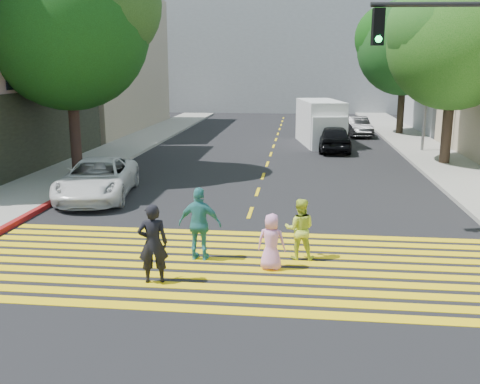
% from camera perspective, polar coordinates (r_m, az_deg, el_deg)
% --- Properties ---
extents(ground, '(120.00, 120.00, 0.00)m').
position_cam_1_polar(ground, '(11.82, -1.65, -9.97)').
color(ground, black).
extents(sidewalk_left, '(3.00, 40.00, 0.15)m').
position_cam_1_polar(sidewalk_left, '(34.56, -10.59, 5.41)').
color(sidewalk_left, gray).
rests_on(sidewalk_left, ground).
extents(sidewalk_right, '(3.00, 60.00, 0.15)m').
position_cam_1_polar(sidewalk_right, '(27.06, 21.22, 2.60)').
color(sidewalk_right, gray).
rests_on(sidewalk_right, ground).
extents(curb_red, '(0.20, 8.00, 0.16)m').
position_cam_1_polar(curb_red, '(19.31, -19.74, -1.26)').
color(curb_red, maroon).
rests_on(curb_red, ground).
extents(crosswalk, '(13.40, 5.30, 0.01)m').
position_cam_1_polar(crosswalk, '(12.99, -0.86, -7.74)').
color(crosswalk, yellow).
rests_on(crosswalk, ground).
extents(lane_line, '(0.12, 34.40, 0.01)m').
position_cam_1_polar(lane_line, '(33.61, 3.73, 5.27)').
color(lane_line, yellow).
rests_on(lane_line, ground).
extents(building_left_tan, '(12.00, 16.00, 10.00)m').
position_cam_1_polar(building_left_tan, '(42.54, -18.44, 13.06)').
color(building_left_tan, tan).
rests_on(building_left_tan, ground).
extents(backdrop_block, '(30.00, 8.00, 12.00)m').
position_cam_1_polar(backdrop_block, '(58.79, 5.07, 14.51)').
color(backdrop_block, gray).
rests_on(backdrop_block, ground).
extents(tree_left, '(7.39, 6.72, 9.70)m').
position_cam_1_polar(tree_left, '(24.16, -17.72, 17.12)').
color(tree_left, '#3B231D').
rests_on(tree_left, ground).
extents(tree_right_near, '(7.14, 6.79, 8.91)m').
position_cam_1_polar(tree_right_near, '(27.27, 22.12, 15.20)').
color(tree_right_near, '#382C1D').
rests_on(tree_right_near, ground).
extents(tree_right_far, '(8.14, 7.81, 9.22)m').
position_cam_1_polar(tree_right_far, '(38.71, 17.36, 15.00)').
color(tree_right_far, black).
rests_on(tree_right_far, ground).
extents(pedestrian_man, '(0.74, 0.58, 1.79)m').
position_cam_1_polar(pedestrian_man, '(11.85, -9.27, -5.45)').
color(pedestrian_man, black).
rests_on(pedestrian_man, ground).
extents(pedestrian_woman, '(0.75, 0.58, 1.53)m').
position_cam_1_polar(pedestrian_woman, '(13.23, 6.39, -3.94)').
color(pedestrian_woman, '#CBE140').
rests_on(pedestrian_woman, ground).
extents(pedestrian_child, '(0.70, 0.50, 1.35)m').
position_cam_1_polar(pedestrian_child, '(12.52, 3.37, -5.33)').
color(pedestrian_child, '#E08FC8').
rests_on(pedestrian_child, ground).
extents(pedestrian_extra, '(1.10, 0.53, 1.82)m').
position_cam_1_polar(pedestrian_extra, '(13.08, -4.30, -3.43)').
color(pedestrian_extra, teal).
rests_on(pedestrian_extra, ground).
extents(white_sedan, '(3.07, 5.37, 1.41)m').
position_cam_1_polar(white_sedan, '(19.97, -14.96, 1.38)').
color(white_sedan, silver).
rests_on(white_sedan, ground).
extents(dark_car_near, '(1.82, 4.38, 1.48)m').
position_cam_1_polar(dark_car_near, '(30.51, 9.98, 5.68)').
color(dark_car_near, black).
rests_on(dark_car_near, ground).
extents(silver_car, '(2.58, 5.05, 1.40)m').
position_cam_1_polar(silver_car, '(39.06, 9.36, 7.27)').
color(silver_car, '#B5B5B5').
rests_on(silver_car, ground).
extents(dark_car_parked, '(1.92, 4.16, 1.32)m').
position_cam_1_polar(dark_car_parked, '(37.58, 12.36, 6.84)').
color(dark_car_parked, black).
rests_on(dark_car_parked, ground).
extents(white_van, '(2.97, 5.88, 2.65)m').
position_cam_1_polar(white_van, '(33.03, 8.62, 7.19)').
color(white_van, white).
rests_on(white_van, ground).
extents(street_lamp, '(1.91, 0.25, 8.46)m').
position_cam_1_polar(street_lamp, '(30.88, 19.17, 12.91)').
color(street_lamp, slate).
rests_on(street_lamp, ground).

